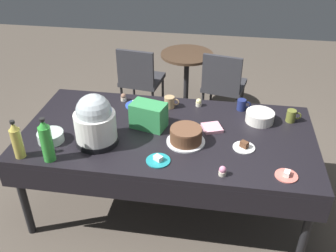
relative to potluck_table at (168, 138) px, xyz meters
name	(u,v)px	position (x,y,z in m)	size (l,w,h in m)	color
ground	(168,204)	(0.00, 0.00, -0.69)	(9.00, 9.00, 0.00)	brown
potluck_table	(168,138)	(0.00, 0.00, 0.00)	(2.20, 1.10, 0.75)	black
frosted_layer_cake	(186,136)	(0.15, -0.12, 0.12)	(0.28, 0.28, 0.12)	silver
slow_cooker	(95,121)	(-0.48, -0.22, 0.24)	(0.31, 0.31, 0.38)	black
glass_salad_bowl	(51,137)	(-0.82, -0.26, 0.10)	(0.19, 0.19, 0.07)	#B2C6BC
ceramic_snack_bowl	(260,117)	(0.69, 0.26, 0.10)	(0.22, 0.22, 0.09)	silver
dessert_plate_teal	(158,160)	(-0.01, -0.37, 0.07)	(0.17, 0.17, 0.04)	teal
dessert_plate_white	(244,146)	(0.57, -0.12, 0.07)	(0.16, 0.16, 0.05)	white
dessert_plate_coral	(286,175)	(0.83, -0.40, 0.07)	(0.15, 0.15, 0.04)	#E07266
dessert_plate_cobalt	(136,105)	(-0.33, 0.35, 0.07)	(0.19, 0.19, 0.04)	#2D4CB2
cupcake_vanilla	(80,118)	(-0.72, 0.04, 0.09)	(0.05, 0.05, 0.07)	beige
cupcake_rose	(199,103)	(0.19, 0.43, 0.09)	(0.05, 0.05, 0.07)	beige
cupcake_mint	(124,97)	(-0.46, 0.43, 0.09)	(0.05, 0.05, 0.07)	beige
cupcake_lemon	(223,171)	(0.43, -0.45, 0.09)	(0.05, 0.05, 0.07)	beige
soda_bottle_ginger_ale	(17,140)	(-0.95, -0.47, 0.19)	(0.07, 0.07, 0.29)	gold
soda_bottle_lime_soda	(46,141)	(-0.74, -0.47, 0.21)	(0.08, 0.08, 0.33)	green
coffee_mug_navy	(242,105)	(0.55, 0.43, 0.11)	(0.11, 0.07, 0.09)	navy
coffee_mug_olive	(292,116)	(0.94, 0.30, 0.11)	(0.12, 0.07, 0.10)	olive
coffee_mug_tan	(170,102)	(-0.05, 0.37, 0.11)	(0.13, 0.09, 0.10)	tan
soda_carton	(149,116)	(-0.16, 0.05, 0.16)	(0.26, 0.16, 0.20)	#338C4C
paper_napkin_stack	(212,128)	(0.33, 0.09, 0.07)	(0.14, 0.14, 0.02)	pink
maroon_chair_left	(140,77)	(-0.56, 1.46, -0.20)	(0.49, 0.49, 0.85)	#333338
maroon_chair_right	(223,83)	(0.39, 1.46, -0.20)	(0.52, 0.52, 0.85)	#333338
round_cafe_table	(186,71)	(-0.05, 1.69, -0.19)	(0.60, 0.60, 0.72)	#473323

